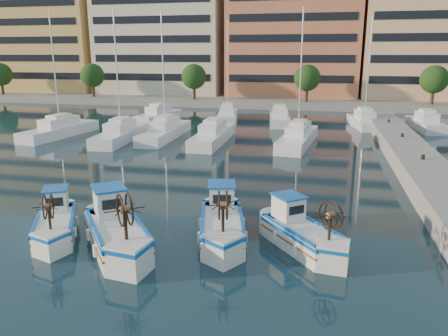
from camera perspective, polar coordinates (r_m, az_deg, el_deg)
ground at (r=18.49m, az=-9.34°, el=-10.43°), size 300.00×300.00×0.00m
quay at (r=25.38m, az=26.97°, el=-3.41°), size 3.00×60.00×1.20m
waterfront at (r=80.61m, az=15.26°, el=16.58°), size 180.00×40.00×25.60m
yacht_marina at (r=44.67m, az=0.40°, el=5.36°), size 38.57×23.09×11.50m
fishing_boat_a at (r=20.61m, az=-21.12°, el=-6.53°), size 3.17×4.07×2.46m
fishing_boat_b at (r=18.59m, az=-13.93°, el=-7.79°), size 4.29×4.77×2.96m
fishing_boat_c at (r=18.96m, az=-0.25°, el=-7.05°), size 2.79×4.59×2.78m
fishing_boat_d at (r=18.41m, az=10.01°, el=-8.18°), size 3.74×4.07×2.55m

